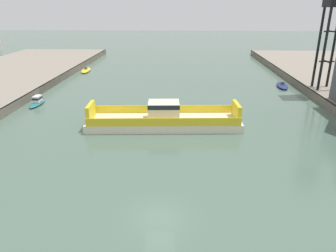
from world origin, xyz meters
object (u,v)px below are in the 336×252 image
moored_boat_near_right (86,70)px  crane_tower (336,8)px  chain_ferry (164,119)px  moored_boat_mid_left (282,86)px  moored_boat_near_left (37,101)px

moored_boat_near_right → crane_tower: bearing=-23.2°
chain_ferry → crane_tower: size_ratio=1.22×
crane_tower → moored_boat_near_right: bearing=156.8°
moored_boat_near_right → moored_boat_mid_left: 47.49m
moored_boat_near_right → moored_boat_mid_left: size_ratio=1.19×
chain_ferry → crane_tower: bearing=31.5°
moored_boat_mid_left → moored_boat_near_right: bearing=161.7°
moored_boat_mid_left → crane_tower: (5.15, -6.63, 14.97)m
moored_boat_near_right → moored_boat_mid_left: bearing=-18.3°
moored_boat_near_left → moored_boat_mid_left: moored_boat_near_left is taller
moored_boat_mid_left → chain_ferry: bearing=-133.9°
moored_boat_near_left → moored_boat_near_right: moored_boat_near_left is taller
moored_boat_near_left → moored_boat_mid_left: 47.11m
crane_tower → chain_ferry: bearing=-148.5°
moored_boat_mid_left → moored_boat_near_left: bearing=-162.2°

